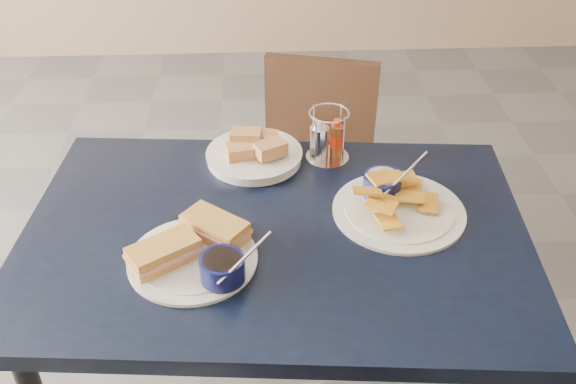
{
  "coord_description": "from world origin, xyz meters",
  "views": [
    {
      "loc": [
        0.21,
        -1.25,
        1.64
      ],
      "look_at": [
        0.27,
        -0.12,
        0.82
      ],
      "focal_mm": 40.0,
      "sensor_mm": 36.0,
      "label": 1
    }
  ],
  "objects_px": {
    "plantain_plate": "(393,201)",
    "bread_basket": "(254,153)",
    "dining_table": "(276,254)",
    "chair_far": "(310,162)",
    "condiment_caddy": "(326,139)",
    "sandwich_plate": "(197,251)"
  },
  "relations": [
    {
      "from": "plantain_plate",
      "to": "bread_basket",
      "type": "xyz_separation_m",
      "value": [
        -0.31,
        0.21,
        0.0
      ]
    },
    {
      "from": "dining_table",
      "to": "chair_far",
      "type": "relative_size",
      "value": 1.48
    },
    {
      "from": "plantain_plate",
      "to": "condiment_caddy",
      "type": "relative_size",
      "value": 2.21
    },
    {
      "from": "dining_table",
      "to": "plantain_plate",
      "type": "height_order",
      "value": "plantain_plate"
    },
    {
      "from": "chair_far",
      "to": "bread_basket",
      "type": "relative_size",
      "value": 3.29
    },
    {
      "from": "sandwich_plate",
      "to": "bread_basket",
      "type": "bearing_deg",
      "value": 72.37
    },
    {
      "from": "sandwich_plate",
      "to": "plantain_plate",
      "type": "xyz_separation_m",
      "value": [
        0.43,
        0.16,
        -0.01
      ]
    },
    {
      "from": "chair_far",
      "to": "sandwich_plate",
      "type": "bearing_deg",
      "value": -110.16
    },
    {
      "from": "sandwich_plate",
      "to": "bread_basket",
      "type": "relative_size",
      "value": 1.26
    },
    {
      "from": "dining_table",
      "to": "bread_basket",
      "type": "bearing_deg",
      "value": 98.8
    },
    {
      "from": "dining_table",
      "to": "plantain_plate",
      "type": "distance_m",
      "value": 0.29
    },
    {
      "from": "bread_basket",
      "to": "condiment_caddy",
      "type": "xyz_separation_m",
      "value": [
        0.18,
        0.0,
        0.03
      ]
    },
    {
      "from": "bread_basket",
      "to": "condiment_caddy",
      "type": "distance_m",
      "value": 0.18
    },
    {
      "from": "chair_far",
      "to": "sandwich_plate",
      "type": "height_order",
      "value": "sandwich_plate"
    },
    {
      "from": "plantain_plate",
      "to": "condiment_caddy",
      "type": "distance_m",
      "value": 0.26
    },
    {
      "from": "plantain_plate",
      "to": "bread_basket",
      "type": "distance_m",
      "value": 0.38
    },
    {
      "from": "condiment_caddy",
      "to": "plantain_plate",
      "type": "bearing_deg",
      "value": -57.97
    },
    {
      "from": "bread_basket",
      "to": "condiment_caddy",
      "type": "relative_size",
      "value": 1.76
    },
    {
      "from": "condiment_caddy",
      "to": "bread_basket",
      "type": "bearing_deg",
      "value": -179.92
    },
    {
      "from": "bread_basket",
      "to": "sandwich_plate",
      "type": "bearing_deg",
      "value": -107.63
    },
    {
      "from": "chair_far",
      "to": "plantain_plate",
      "type": "height_order",
      "value": "plantain_plate"
    },
    {
      "from": "chair_far",
      "to": "bread_basket",
      "type": "height_order",
      "value": "bread_basket"
    }
  ]
}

